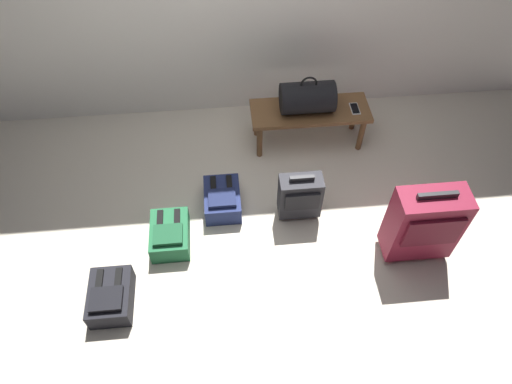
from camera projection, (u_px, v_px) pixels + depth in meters
ground_plane at (258, 243)px, 3.53m from camera, size 6.60×6.60×0.00m
bench at (310, 114)px, 3.94m from camera, size 1.00×0.36×0.38m
duffel_bag_black at (307, 97)px, 3.79m from camera, size 0.44×0.26×0.34m
cell_phone at (355, 109)px, 3.90m from camera, size 0.07×0.14×0.01m
suitcase_upright_burgundy at (424, 224)px, 3.21m from camera, size 0.48×0.25×0.69m
suitcase_small_charcoal at (300, 196)px, 3.50m from camera, size 0.32×0.19×0.46m
backpack_navy at (222, 199)px, 3.66m from camera, size 0.28×0.38×0.21m
backpack_dark at (111, 297)px, 3.15m from camera, size 0.28×0.38×0.21m
backpack_green at (170, 235)px, 3.46m from camera, size 0.28×0.38×0.21m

